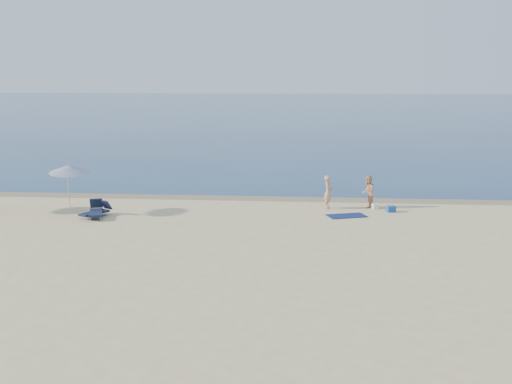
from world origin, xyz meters
TOP-DOWN VIEW (x-y plane):
  - ground at (0.00, 0.00)m, footprint 160.00×160.00m
  - sea at (0.00, 100.00)m, footprint 240.00×160.00m
  - wet_sand_strip at (0.00, 19.40)m, footprint 240.00×1.60m
  - person_left at (3.21, 17.08)m, footprint 0.52×0.69m
  - person_right at (5.27, 17.49)m, footprint 0.80×0.93m
  - beach_towel at (4.08, 15.35)m, footprint 2.08×1.58m
  - white_bag at (5.63, 17.19)m, footprint 0.39×0.37m
  - blue_cooler at (6.34, 16.50)m, footprint 0.52×0.44m
  - umbrella_near at (-9.49, 14.82)m, footprint 2.08×2.11m
  - lounger_left at (-8.01, 14.11)m, footprint 1.09×1.94m
  - lounger_right at (-8.01, 14.16)m, footprint 1.33×1.73m

SIDE VIEW (x-z plane):
  - ground at x=0.00m, z-range 0.00..0.00m
  - wet_sand_strip at x=0.00m, z-range 0.00..0.00m
  - sea at x=0.00m, z-range 0.00..0.01m
  - beach_towel at x=4.08m, z-range 0.00..0.03m
  - white_bag at x=5.63m, z-range 0.00..0.27m
  - blue_cooler at x=6.34m, z-range 0.00..0.31m
  - lounger_right at x=-8.01m, z-range -0.10..0.64m
  - lounger_left at x=-8.01m, z-range -0.11..0.70m
  - person_right at x=5.27m, z-range 0.00..1.64m
  - person_left at x=3.21m, z-range 0.00..1.71m
  - umbrella_near at x=-9.49m, z-range 0.95..3.54m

